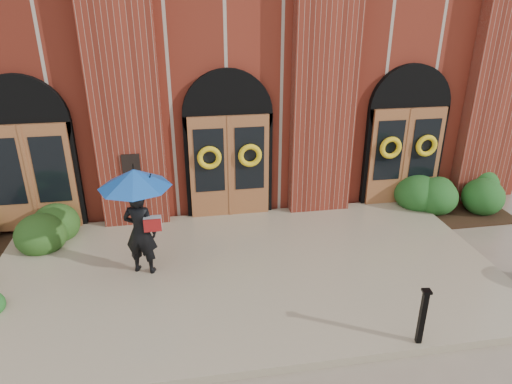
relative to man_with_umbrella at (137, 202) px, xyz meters
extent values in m
plane|color=gray|center=(1.99, -0.45, -1.66)|extent=(90.00, 90.00, 0.00)
cube|color=gray|center=(1.99, -0.30, -1.58)|extent=(10.00, 5.30, 0.15)
cube|color=maroon|center=(1.99, 8.45, 1.84)|extent=(16.00, 12.00, 7.00)
cube|color=black|center=(-0.26, 2.02, -0.01)|extent=(0.40, 0.05, 0.55)
cube|color=maroon|center=(-0.26, 2.27, 1.84)|extent=(1.50, 0.45, 7.00)
cube|color=maroon|center=(4.24, 2.27, 1.84)|extent=(1.50, 0.45, 7.00)
cube|color=maroon|center=(8.74, 2.27, 1.84)|extent=(1.50, 0.45, 7.00)
cube|color=#995D32|center=(-2.51, 2.26, -0.26)|extent=(1.90, 0.10, 2.50)
cylinder|color=black|center=(-2.51, 2.40, 0.99)|extent=(2.10, 0.22, 2.10)
cube|color=#995D32|center=(1.99, 2.26, -0.26)|extent=(1.90, 0.10, 2.50)
cylinder|color=black|center=(1.99, 2.40, 0.99)|extent=(2.10, 0.22, 2.10)
cube|color=#995D32|center=(6.49, 2.26, -0.26)|extent=(1.90, 0.10, 2.50)
cylinder|color=black|center=(6.49, 2.40, 0.99)|extent=(2.10, 0.22, 2.10)
torus|color=yellow|center=(1.51, 2.14, 0.04)|extent=(0.57, 0.13, 0.57)
torus|color=yellow|center=(2.47, 2.14, 0.04)|extent=(0.57, 0.13, 0.57)
torus|color=yellow|center=(6.01, 2.14, 0.04)|extent=(0.57, 0.13, 0.57)
torus|color=yellow|center=(6.97, 2.14, 0.04)|extent=(0.57, 0.13, 0.57)
imported|color=black|center=(0.00, 0.00, -0.63)|extent=(0.74, 0.60, 1.75)
cone|color=#144BA1|center=(0.00, 0.00, 0.47)|extent=(1.71, 1.71, 0.35)
cylinder|color=black|center=(0.05, -0.05, 0.01)|extent=(0.02, 0.02, 0.58)
cube|color=#9C9EA1|center=(0.25, -0.14, -0.40)|extent=(0.36, 0.26, 0.26)
cube|color=maroon|center=(0.25, -0.23, -0.40)|extent=(0.32, 0.13, 0.26)
cube|color=black|center=(4.36, -2.80, -1.04)|extent=(0.10, 0.10, 0.94)
cube|color=black|center=(4.36, -2.80, -0.55)|extent=(0.15, 0.15, 0.04)
ellipsoid|color=#1D4C1B|center=(7.19, 1.60, -1.22)|extent=(3.42, 1.37, 0.88)
camera|label=1|loc=(0.88, -7.96, 3.54)|focal=32.00mm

